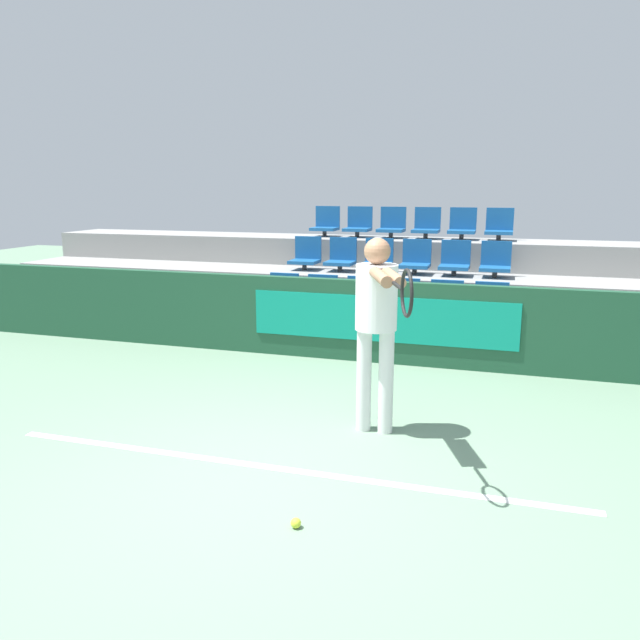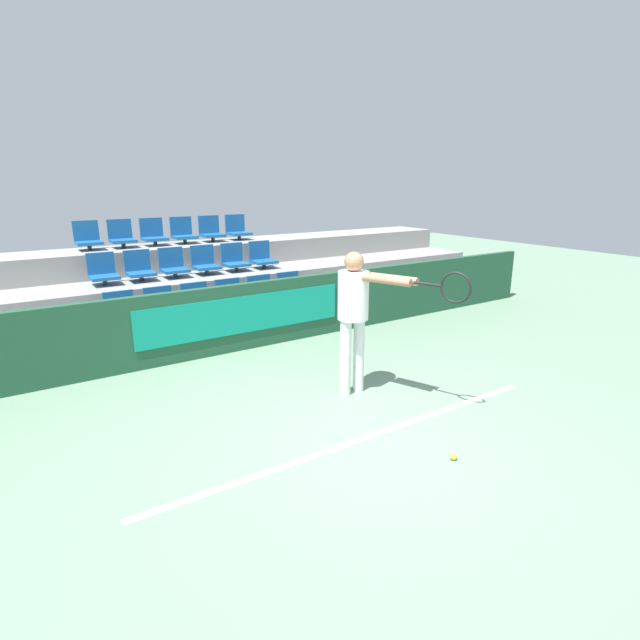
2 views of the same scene
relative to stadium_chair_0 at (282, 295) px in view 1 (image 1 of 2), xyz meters
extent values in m
plane|color=slate|center=(1.41, -4.18, -0.63)|extent=(30.00, 30.00, 0.00)
cube|color=white|center=(1.41, -3.88, -0.63)|extent=(4.63, 0.08, 0.01)
cube|color=#1E4C33|center=(1.41, -0.74, -0.13)|extent=(12.83, 0.12, 1.00)
cube|color=#0F937A|center=(1.56, -0.81, -0.08)|extent=(3.22, 0.02, 0.55)
cube|color=gray|center=(1.41, -0.13, -0.42)|extent=(12.43, 1.07, 0.43)
cube|color=gray|center=(1.41, 0.94, -0.20)|extent=(12.43, 1.07, 0.86)
cube|color=gray|center=(1.41, 2.01, 0.01)|extent=(12.43, 1.07, 1.29)
cylinder|color=#333333|center=(0.00, -0.07, -0.15)|extent=(0.07, 0.07, 0.10)
cube|color=#195693|center=(0.00, -0.07, -0.07)|extent=(0.42, 0.41, 0.05)
cube|color=#195693|center=(0.00, 0.11, 0.12)|extent=(0.42, 0.04, 0.35)
cylinder|color=#333333|center=(0.56, -0.07, -0.15)|extent=(0.07, 0.07, 0.10)
cube|color=#195693|center=(0.56, -0.07, -0.07)|extent=(0.42, 0.41, 0.05)
cube|color=#195693|center=(0.56, 0.11, 0.12)|extent=(0.42, 0.04, 0.35)
cylinder|color=#333333|center=(1.12, -0.07, -0.15)|extent=(0.07, 0.07, 0.10)
cube|color=#195693|center=(1.12, -0.07, -0.07)|extent=(0.42, 0.41, 0.05)
cube|color=#195693|center=(1.12, 0.11, 0.12)|extent=(0.42, 0.04, 0.35)
cylinder|color=#333333|center=(1.69, -0.07, -0.15)|extent=(0.07, 0.07, 0.10)
cube|color=#195693|center=(1.69, -0.07, -0.07)|extent=(0.42, 0.41, 0.05)
cube|color=#195693|center=(1.69, 0.11, 0.12)|extent=(0.42, 0.04, 0.35)
cylinder|color=#333333|center=(2.25, -0.07, -0.15)|extent=(0.07, 0.07, 0.10)
cube|color=#195693|center=(2.25, -0.07, -0.07)|extent=(0.42, 0.41, 0.05)
cube|color=#195693|center=(2.25, 0.11, 0.12)|extent=(0.42, 0.04, 0.35)
cylinder|color=#333333|center=(2.81, -0.07, -0.15)|extent=(0.07, 0.07, 0.10)
cube|color=#195693|center=(2.81, -0.07, -0.07)|extent=(0.42, 0.41, 0.05)
cube|color=#195693|center=(2.81, 0.11, 0.12)|extent=(0.42, 0.04, 0.35)
cylinder|color=#333333|center=(0.00, 0.99, 0.28)|extent=(0.07, 0.07, 0.10)
cube|color=#195693|center=(0.00, 0.99, 0.35)|extent=(0.42, 0.41, 0.05)
cube|color=#195693|center=(0.00, 1.18, 0.55)|extent=(0.42, 0.04, 0.35)
cylinder|color=#333333|center=(0.56, 0.99, 0.28)|extent=(0.07, 0.07, 0.10)
cube|color=#195693|center=(0.56, 0.99, 0.35)|extent=(0.42, 0.41, 0.05)
cube|color=#195693|center=(0.56, 1.18, 0.55)|extent=(0.42, 0.04, 0.35)
cylinder|color=#333333|center=(1.12, 0.99, 0.28)|extent=(0.07, 0.07, 0.10)
cube|color=#195693|center=(1.12, 0.99, 0.35)|extent=(0.42, 0.41, 0.05)
cube|color=#195693|center=(1.12, 1.18, 0.55)|extent=(0.42, 0.04, 0.35)
cylinder|color=#333333|center=(1.69, 0.99, 0.28)|extent=(0.07, 0.07, 0.10)
cube|color=#195693|center=(1.69, 0.99, 0.35)|extent=(0.42, 0.41, 0.05)
cube|color=#195693|center=(1.69, 1.18, 0.55)|extent=(0.42, 0.04, 0.35)
cylinder|color=#333333|center=(2.25, 0.99, 0.28)|extent=(0.07, 0.07, 0.10)
cube|color=#195693|center=(2.25, 0.99, 0.35)|extent=(0.42, 0.41, 0.05)
cube|color=#195693|center=(2.25, 1.18, 0.55)|extent=(0.42, 0.04, 0.35)
cylinder|color=#333333|center=(2.81, 0.99, 0.28)|extent=(0.07, 0.07, 0.10)
cube|color=#195693|center=(2.81, 0.99, 0.35)|extent=(0.42, 0.41, 0.05)
cube|color=#195693|center=(2.81, 1.18, 0.55)|extent=(0.42, 0.04, 0.35)
cylinder|color=#333333|center=(0.00, 2.06, 0.71)|extent=(0.07, 0.07, 0.10)
cube|color=#195693|center=(0.00, 2.06, 0.78)|extent=(0.42, 0.41, 0.05)
cube|color=#195693|center=(0.00, 2.25, 0.98)|extent=(0.42, 0.04, 0.35)
cylinder|color=#333333|center=(0.56, 2.06, 0.71)|extent=(0.07, 0.07, 0.10)
cube|color=#195693|center=(0.56, 2.06, 0.78)|extent=(0.42, 0.41, 0.05)
cube|color=#195693|center=(0.56, 2.25, 0.98)|extent=(0.42, 0.04, 0.35)
cylinder|color=#333333|center=(1.12, 2.06, 0.71)|extent=(0.07, 0.07, 0.10)
cube|color=#195693|center=(1.12, 2.06, 0.78)|extent=(0.42, 0.41, 0.05)
cube|color=#195693|center=(1.12, 2.25, 0.98)|extent=(0.42, 0.04, 0.35)
cylinder|color=#333333|center=(1.69, 2.06, 0.71)|extent=(0.07, 0.07, 0.10)
cube|color=#195693|center=(1.69, 2.06, 0.78)|extent=(0.42, 0.41, 0.05)
cube|color=#195693|center=(1.69, 2.25, 0.98)|extent=(0.42, 0.04, 0.35)
cylinder|color=#333333|center=(2.25, 2.06, 0.71)|extent=(0.07, 0.07, 0.10)
cube|color=#195693|center=(2.25, 2.06, 0.78)|extent=(0.42, 0.41, 0.05)
cube|color=#195693|center=(2.25, 2.25, 0.98)|extent=(0.42, 0.04, 0.35)
cylinder|color=#333333|center=(2.81, 2.06, 0.71)|extent=(0.07, 0.07, 0.10)
cube|color=#195693|center=(2.81, 2.06, 0.78)|extent=(0.42, 0.41, 0.05)
cube|color=#195693|center=(2.81, 2.25, 0.98)|extent=(0.42, 0.04, 0.35)
cylinder|color=silver|center=(1.85, -2.91, -0.17)|extent=(0.13, 0.13, 0.92)
cylinder|color=silver|center=(2.05, -2.91, -0.17)|extent=(0.13, 0.13, 0.92)
cylinder|color=white|center=(1.95, -2.91, 0.57)|extent=(0.36, 0.36, 0.56)
sphere|color=#9E7051|center=(1.95, -2.91, 0.96)|extent=(0.22, 0.22, 0.22)
cylinder|color=#9E7051|center=(2.07, -3.34, 0.80)|extent=(0.29, 0.56, 0.09)
cylinder|color=#9E7051|center=(2.17, -3.34, 0.80)|extent=(0.29, 0.56, 0.09)
cylinder|color=black|center=(2.28, -3.74, 0.80)|extent=(0.14, 0.29, 0.03)
torus|color=black|center=(2.39, -4.02, 0.80)|extent=(0.14, 0.31, 0.32)
sphere|color=#CCDB33|center=(1.82, -4.63, -0.60)|extent=(0.07, 0.07, 0.07)
camera|label=1|loc=(3.02, -8.00, 1.48)|focal=35.00mm
camera|label=2|loc=(-1.41, -7.34, 1.84)|focal=28.00mm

